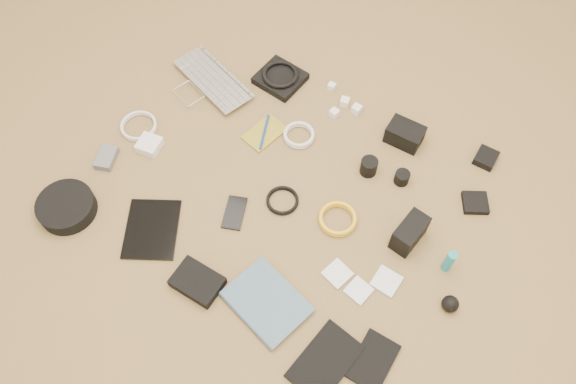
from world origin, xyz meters
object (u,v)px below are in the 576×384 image
at_px(dslr_camera, 405,134).
at_px(laptop, 203,87).
at_px(phone, 235,213).
at_px(paperback, 245,322).
at_px(headphone_case, 67,207).
at_px(tablet, 152,229).

bearing_deg(dslr_camera, laptop, -167.21).
relative_size(dslr_camera, phone, 1.02).
distance_m(laptop, paperback, 0.96).
bearing_deg(phone, headphone_case, -171.04).
bearing_deg(laptop, dslr_camera, 31.65).
distance_m(phone, paperback, 0.39).
distance_m(laptop, headphone_case, 0.69).
relative_size(laptop, phone, 2.80).
xyz_separation_m(dslr_camera, paperback, (-0.22, -0.87, -0.03)).
bearing_deg(dslr_camera, tablet, -126.57).
bearing_deg(laptop, tablet, -51.79).
bearing_deg(headphone_case, tablet, 10.99).
bearing_deg(headphone_case, phone, 23.80).
distance_m(dslr_camera, headphone_case, 1.22).
height_order(dslr_camera, paperback, dslr_camera).
bearing_deg(laptop, phone, -25.13).
xyz_separation_m(headphone_case, paperback, (0.73, -0.10, -0.01)).
xyz_separation_m(dslr_camera, tablet, (-0.65, -0.71, -0.03)).
xyz_separation_m(phone, paperback, (0.21, -0.33, 0.01)).
xyz_separation_m(laptop, dslr_camera, (0.80, 0.10, 0.02)).
relative_size(headphone_case, paperback, 0.80).
relative_size(laptop, headphone_case, 1.82).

